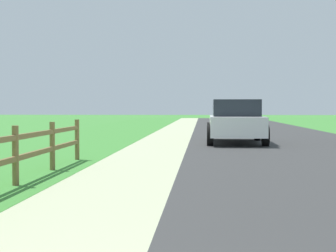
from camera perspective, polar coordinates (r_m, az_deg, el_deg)
The scene contains 5 objects.
ground_plane at distance 25.81m, azimuth 2.77°, elevation -0.79°, with size 120.00×120.00×0.00m, color #3C8433.
road_asphalt at distance 27.97m, azimuth 10.04°, elevation -0.59°, with size 7.00×66.00×0.01m, color #343434.
curb_concrete at distance 28.02m, azimuth -3.30°, elevation -0.55°, with size 6.00×66.00×0.01m, color #B1B78E.
grass_verge at distance 28.25m, azimuth -6.32°, elevation -0.54°, with size 5.00×66.00×0.00m, color #3C8433.
parked_suv_white at distance 18.82m, azimuth 7.54°, elevation 0.56°, with size 2.11×4.63×1.58m.
Camera 1 is at (0.49, -0.78, 1.31)m, focal length 54.67 mm.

